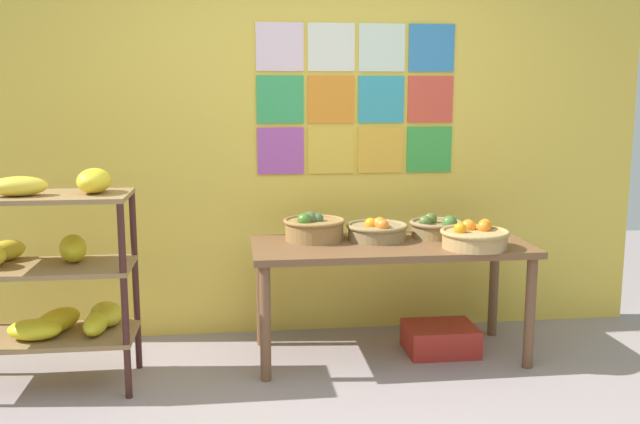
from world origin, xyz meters
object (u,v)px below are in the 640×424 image
(fruit_basket_left, at_px, (314,228))
(fruit_basket_back_right, at_px, (436,227))
(fruit_basket_centre, at_px, (475,237))
(banana_shelf_unit, at_px, (53,270))
(fruit_basket_back_left, at_px, (377,230))
(produce_crate_under_table, at_px, (440,339))
(display_table, at_px, (390,257))

(fruit_basket_left, distance_m, fruit_basket_back_right, 0.76)
(fruit_basket_centre, distance_m, fruit_basket_left, 0.94)
(banana_shelf_unit, bearing_deg, fruit_basket_back_right, 9.25)
(fruit_basket_centre, height_order, fruit_basket_back_right, fruit_basket_centre)
(fruit_basket_back_left, height_order, produce_crate_under_table, fruit_basket_back_left)
(banana_shelf_unit, distance_m, fruit_basket_back_right, 2.22)
(fruit_basket_centre, bearing_deg, display_table, 158.50)
(display_table, relative_size, fruit_basket_back_left, 4.39)
(fruit_basket_centre, distance_m, fruit_basket_back_right, 0.35)
(produce_crate_under_table, bearing_deg, fruit_basket_back_left, 166.81)
(fruit_basket_back_right, bearing_deg, banana_shelf_unit, -170.75)
(fruit_basket_back_right, distance_m, produce_crate_under_table, 0.68)
(display_table, xyz_separation_m, produce_crate_under_table, (0.32, 0.02, -0.53))
(display_table, height_order, fruit_basket_centre, fruit_basket_centre)
(display_table, distance_m, produce_crate_under_table, 0.62)
(produce_crate_under_table, bearing_deg, fruit_basket_back_right, 92.19)
(banana_shelf_unit, xyz_separation_m, fruit_basket_back_left, (1.81, 0.31, 0.11))
(display_table, relative_size, fruit_basket_left, 4.37)
(display_table, distance_m, fruit_basket_left, 0.49)
(fruit_basket_back_right, bearing_deg, fruit_basket_left, -179.84)
(display_table, distance_m, fruit_basket_centre, 0.50)
(banana_shelf_unit, relative_size, display_table, 0.72)
(fruit_basket_back_left, bearing_deg, banana_shelf_unit, -170.14)
(fruit_basket_left, bearing_deg, produce_crate_under_table, -9.65)
(fruit_basket_centre, xyz_separation_m, fruit_basket_left, (-0.88, 0.33, 0.01))
(fruit_basket_back_right, bearing_deg, fruit_basket_back_left, -173.69)
(banana_shelf_unit, relative_size, fruit_basket_centre, 3.01)
(fruit_basket_centre, bearing_deg, fruit_basket_left, 159.81)
(fruit_basket_back_left, relative_size, fruit_basket_left, 1.00)
(fruit_basket_left, bearing_deg, fruit_basket_back_right, 0.16)
(fruit_basket_centre, height_order, produce_crate_under_table, fruit_basket_centre)
(banana_shelf_unit, bearing_deg, fruit_basket_back_left, 9.86)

